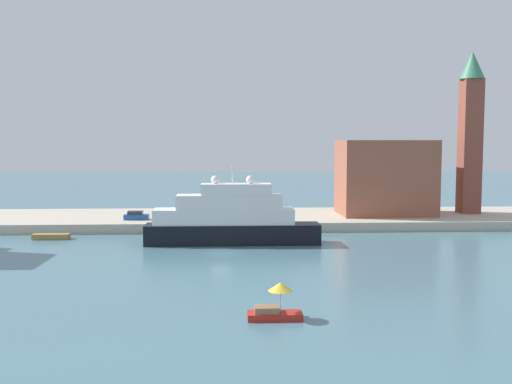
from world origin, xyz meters
The scene contains 10 objects.
ground centered at (0.00, 0.00, 0.00)m, with size 400.00×400.00×0.00m, color slate.
quay_dock centered at (0.00, 26.53, 0.73)m, with size 110.00×21.07×1.46m, color #B7AD99.
large_yacht centered at (1.14, 6.87, 3.25)m, with size 23.47×4.17×10.67m.
small_motorboat centered at (4.50, -27.17, 1.12)m, with size 4.25×1.92×2.92m.
work_barge centered at (-24.12, 11.76, 0.38)m, with size 5.06×1.55×0.77m, color olive.
harbor_building centered at (27.47, 26.39, 7.73)m, with size 15.35×10.84×12.55m, color #93513D.
bell_tower centered at (42.45, 27.54, 16.43)m, with size 4.23×4.23×27.56m.
parked_car centered at (-13.61, 21.17, 2.07)m, with size 3.89×1.61×1.41m.
person_figure centered at (-9.65, 17.87, 2.31)m, with size 0.36×0.36×1.83m.
mooring_bollard centered at (1.95, 17.14, 1.82)m, with size 0.51×0.51×0.73m, color black.
Camera 1 is at (0.86, -71.48, 13.72)m, focal length 41.15 mm.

